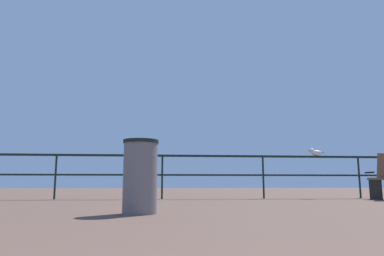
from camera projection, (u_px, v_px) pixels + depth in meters
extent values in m
cube|color=black|center=(162.00, 156.00, 8.11)|extent=(19.08, 0.05, 0.05)
cube|color=black|center=(162.00, 175.00, 8.04)|extent=(19.08, 0.04, 0.04)
cylinder|color=black|center=(55.00, 177.00, 7.81)|extent=(0.04, 0.04, 0.99)
cylinder|color=black|center=(162.00, 177.00, 8.03)|extent=(0.04, 0.04, 0.99)
cylinder|color=black|center=(263.00, 177.00, 8.24)|extent=(0.04, 0.04, 0.99)
cylinder|color=black|center=(359.00, 177.00, 8.46)|extent=(0.04, 0.04, 0.99)
cube|color=black|center=(376.00, 189.00, 7.63)|extent=(0.05, 0.39, 0.45)
cube|color=black|center=(369.00, 173.00, 7.85)|extent=(0.04, 0.31, 0.04)
ellipsoid|color=silver|center=(316.00, 153.00, 8.46)|extent=(0.27, 0.20, 0.13)
ellipsoid|color=gray|center=(316.00, 152.00, 8.46)|extent=(0.24, 0.16, 0.05)
sphere|color=silver|center=(312.00, 151.00, 8.48)|extent=(0.11, 0.11, 0.11)
cone|color=gold|center=(308.00, 151.00, 8.49)|extent=(0.06, 0.05, 0.04)
cube|color=gray|center=(322.00, 153.00, 8.44)|extent=(0.10, 0.08, 0.02)
cylinder|color=slate|center=(140.00, 178.00, 4.08)|extent=(0.40, 0.40, 0.82)
cylinder|color=black|center=(141.00, 142.00, 4.15)|extent=(0.42, 0.42, 0.04)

